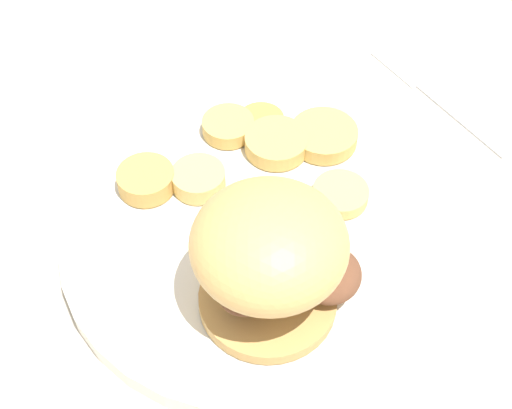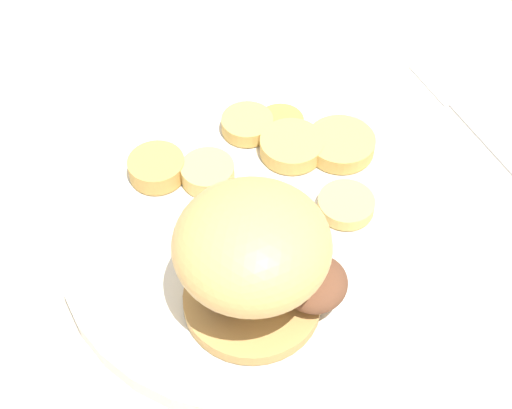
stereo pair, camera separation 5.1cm
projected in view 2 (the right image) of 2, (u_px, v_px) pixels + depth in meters
name	position (u px, v px, depth m)	size (l,w,h in m)	color
ground_plane	(256.00, 241.00, 0.54)	(4.00, 4.00, 0.00)	#B2A899
dinner_plate	(256.00, 233.00, 0.54)	(0.29, 0.29, 0.02)	white
sandwich	(256.00, 256.00, 0.45)	(0.11, 0.11, 0.10)	tan
potato_round_0	(341.00, 144.00, 0.57)	(0.06, 0.06, 0.01)	tan
potato_round_1	(292.00, 146.00, 0.57)	(0.05, 0.05, 0.01)	tan
potato_round_2	(208.00, 173.00, 0.55)	(0.04, 0.04, 0.01)	#DBB766
potato_round_3	(281.00, 124.00, 0.59)	(0.04, 0.04, 0.01)	#BC8942
potato_round_4	(157.00, 168.00, 0.56)	(0.04, 0.04, 0.02)	tan
potato_round_5	(247.00, 124.00, 0.59)	(0.04, 0.04, 0.01)	tan
potato_round_6	(346.00, 205.00, 0.54)	(0.04, 0.04, 0.01)	#DBB766
fork	(469.00, 117.00, 0.63)	(0.08, 0.16, 0.00)	silver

